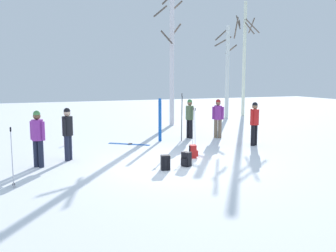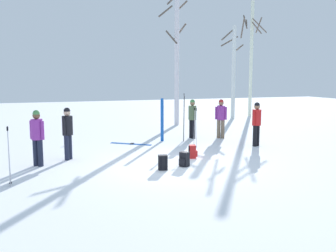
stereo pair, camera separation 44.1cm
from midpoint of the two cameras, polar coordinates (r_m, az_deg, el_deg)
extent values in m
plane|color=white|center=(11.64, -0.45, -5.95)|extent=(60.00, 60.00, 0.00)
cylinder|color=black|center=(16.59, 2.34, -0.41)|extent=(0.16, 0.16, 0.82)
cylinder|color=black|center=(16.45, 2.72, -0.48)|extent=(0.16, 0.16, 0.82)
cylinder|color=#566B47|center=(16.43, 2.55, 2.04)|extent=(0.34, 0.34, 0.62)
sphere|color=#997051|center=(16.40, 2.55, 3.50)|extent=(0.22, 0.22, 0.22)
sphere|color=#4C8C4C|center=(16.39, 2.56, 3.71)|extent=(0.21, 0.21, 0.21)
cylinder|color=#566B47|center=(16.60, 2.11, 2.03)|extent=(0.10, 0.10, 0.56)
cylinder|color=#566B47|center=(16.27, 2.99, 1.91)|extent=(0.10, 0.10, 0.56)
cylinder|color=#1E2338|center=(12.75, -15.68, -3.15)|extent=(0.16, 0.16, 0.82)
cylinder|color=#1E2338|center=(12.60, -16.08, -3.29)|extent=(0.16, 0.16, 0.82)
cylinder|color=black|center=(12.56, -16.00, 0.01)|extent=(0.34, 0.34, 0.62)
sphere|color=beige|center=(12.52, -16.07, 1.91)|extent=(0.22, 0.22, 0.22)
sphere|color=black|center=(12.51, -16.08, 2.19)|extent=(0.21, 0.21, 0.21)
cylinder|color=black|center=(12.75, -15.54, 0.04)|extent=(0.10, 0.10, 0.56)
cylinder|color=black|center=(12.38, -16.47, -0.21)|extent=(0.10, 0.10, 0.56)
cylinder|color=#1E2338|center=(12.08, -20.40, -3.94)|extent=(0.16, 0.16, 0.82)
cylinder|color=#1E2338|center=(11.96, -19.74, -4.02)|extent=(0.16, 0.16, 0.82)
cylinder|color=purple|center=(11.90, -20.23, -0.58)|extent=(0.34, 0.34, 0.62)
sphere|color=brown|center=(11.85, -20.32, 1.43)|extent=(0.22, 0.22, 0.22)
sphere|color=#4C8C4C|center=(11.85, -20.34, 1.72)|extent=(0.21, 0.21, 0.21)
cylinder|color=purple|center=(12.04, -20.98, -0.62)|extent=(0.10, 0.10, 0.56)
cylinder|color=purple|center=(11.77, -19.45, -0.73)|extent=(0.10, 0.10, 0.56)
cylinder|color=black|center=(15.18, 12.31, -1.33)|extent=(0.16, 0.16, 0.82)
cylinder|color=black|center=(15.03, 11.94, -1.41)|extent=(0.16, 0.16, 0.82)
cylinder|color=red|center=(15.01, 12.20, 1.34)|extent=(0.34, 0.34, 0.62)
sphere|color=#997051|center=(14.97, 12.25, 2.94)|extent=(0.22, 0.22, 0.22)
sphere|color=black|center=(14.97, 12.25, 3.17)|extent=(0.21, 0.21, 0.21)
cylinder|color=red|center=(15.19, 12.62, 1.33)|extent=(0.10, 0.10, 0.56)
cylinder|color=red|center=(14.84, 11.77, 1.20)|extent=(0.10, 0.10, 0.56)
cylinder|color=#72604C|center=(16.67, 7.12, -0.42)|extent=(0.16, 0.16, 0.82)
cylinder|color=#72604C|center=(16.69, 6.51, -0.40)|extent=(0.16, 0.16, 0.82)
cylinder|color=purple|center=(16.60, 6.86, 2.05)|extent=(0.34, 0.34, 0.62)
sphere|color=#997051|center=(16.56, 6.88, 3.50)|extent=(0.22, 0.22, 0.22)
sphere|color=#B22626|center=(16.56, 6.88, 3.71)|extent=(0.21, 0.21, 0.21)
cylinder|color=purple|center=(16.57, 7.57, 1.96)|extent=(0.10, 0.10, 0.56)
cylinder|color=purple|center=(16.63, 6.14, 2.00)|extent=(0.10, 0.10, 0.56)
cube|color=black|center=(15.60, 1.31, 1.12)|extent=(0.07, 0.21, 1.92)
cube|color=black|center=(15.52, 1.32, 4.80)|extent=(0.03, 0.07, 0.10)
cube|color=black|center=(15.66, 1.28, 1.15)|extent=(0.07, 0.21, 1.92)
cube|color=black|center=(15.58, 1.29, 4.81)|extent=(0.03, 0.07, 0.10)
cube|color=blue|center=(15.66, -2.14, 0.76)|extent=(0.07, 0.05, 1.71)
cube|color=blue|center=(15.58, -2.16, 4.04)|extent=(0.06, 0.04, 0.10)
cube|color=blue|center=(15.65, -1.93, 0.76)|extent=(0.07, 0.05, 1.71)
cube|color=blue|center=(15.56, -1.95, 4.04)|extent=(0.06, 0.04, 0.10)
cube|color=blue|center=(15.13, -6.84, -2.78)|extent=(1.43, 1.11, 0.02)
cube|color=#333338|center=(15.11, -6.66, -2.71)|extent=(0.13, 0.12, 0.03)
cube|color=blue|center=(15.22, -6.69, -2.72)|extent=(1.43, 1.11, 0.02)
cube|color=#333338|center=(15.20, -6.52, -2.64)|extent=(0.13, 0.12, 0.03)
cylinder|color=#B2B2BC|center=(14.44, 2.96, -0.41)|extent=(0.02, 0.11, 1.43)
cylinder|color=black|center=(14.35, 2.98, 2.61)|extent=(0.04, 0.04, 0.10)
cylinder|color=black|center=(14.55, 2.94, -2.92)|extent=(0.07, 0.07, 0.01)
cylinder|color=#B2B2BC|center=(14.29, 3.23, -0.50)|extent=(0.02, 0.11, 1.43)
cylinder|color=black|center=(14.20, 3.26, 2.55)|extent=(0.04, 0.04, 0.10)
cylinder|color=black|center=(14.39, 3.21, -3.03)|extent=(0.07, 0.07, 0.01)
cylinder|color=#B2B2BC|center=(10.13, -23.74, -4.63)|extent=(0.02, 0.10, 1.39)
cylinder|color=black|center=(10.00, -23.97, -0.44)|extent=(0.04, 0.04, 0.10)
cylinder|color=black|center=(10.27, -23.55, -8.05)|extent=(0.07, 0.07, 0.01)
cylinder|color=#B2B2BC|center=(10.03, -23.77, -4.75)|extent=(0.02, 0.10, 1.39)
cylinder|color=black|center=(9.90, -24.00, -0.52)|extent=(0.04, 0.04, 0.10)
cylinder|color=black|center=(10.17, -23.58, -8.20)|extent=(0.07, 0.07, 0.01)
cube|color=black|center=(11.46, 1.71, -5.04)|extent=(0.31, 0.33, 0.44)
cube|color=black|center=(11.37, 1.32, -5.48)|extent=(0.15, 0.20, 0.20)
cube|color=black|center=(11.59, 1.75, -4.89)|extent=(0.04, 0.04, 0.37)
cube|color=black|center=(11.51, 2.33, -4.98)|extent=(0.04, 0.04, 0.37)
cube|color=red|center=(12.60, 2.82, -3.87)|extent=(0.26, 0.30, 0.44)
cube|color=red|center=(12.64, 3.40, -4.15)|extent=(0.11, 0.20, 0.20)
cube|color=black|center=(12.52, 2.35, -3.95)|extent=(0.03, 0.04, 0.37)
cube|color=black|center=(12.66, 2.26, -3.82)|extent=(0.03, 0.04, 0.37)
cube|color=black|center=(11.01, -1.55, -5.57)|extent=(0.29, 0.24, 0.44)
cube|color=black|center=(11.15, -1.66, -5.75)|extent=(0.20, 0.09, 0.20)
cube|color=black|center=(10.91, -1.08, -5.69)|extent=(0.04, 0.03, 0.37)
cube|color=black|center=(10.89, -1.83, -5.72)|extent=(0.04, 0.03, 0.37)
cylinder|color=red|center=(15.36, -16.18, -2.56)|extent=(0.06, 0.06, 0.18)
cylinder|color=black|center=(15.34, -16.20, -2.18)|extent=(0.04, 0.04, 0.02)
cylinder|color=silver|center=(20.80, -0.02, 10.84)|extent=(0.26, 0.26, 7.78)
cylinder|color=brown|center=(21.24, 0.39, 14.07)|extent=(0.64, 0.63, 0.93)
cylinder|color=brown|center=(21.40, -1.76, 17.05)|extent=(1.15, 1.02, 0.83)
cylinder|color=brown|center=(21.41, 0.62, 17.68)|extent=(0.52, 0.74, 0.57)
cylinder|color=brown|center=(20.59, -0.85, 13.35)|extent=(0.43, 0.84, 0.78)
cylinder|color=silver|center=(24.38, 8.47, 8.03)|extent=(0.25, 0.25, 5.85)
cylinder|color=brown|center=(24.87, 7.58, 13.57)|extent=(1.10, 0.50, 0.79)
cylinder|color=brown|center=(24.99, 7.84, 12.61)|extent=(1.23, 0.12, 0.70)
cylinder|color=brown|center=(24.77, 9.05, 11.42)|extent=(0.47, 0.79, 0.59)
cylinder|color=brown|center=(24.65, 9.79, 14.46)|extent=(0.44, 1.04, 1.21)
cylinder|color=silver|center=(26.17, 11.02, 9.89)|extent=(0.22, 0.22, 7.63)
cylinder|color=brown|center=(26.52, 12.10, 14.69)|extent=(0.26, 0.97, 0.92)
cylinder|color=brown|center=(26.03, 11.84, 14.32)|extent=(0.90, 0.29, 0.72)
cylinder|color=brown|center=(26.35, 10.33, 15.13)|extent=(0.43, 0.72, 0.53)
cylinder|color=brown|center=(26.26, 10.14, 15.26)|extent=(0.35, 0.98, 1.03)
cylinder|color=brown|center=(25.90, 12.25, 14.61)|extent=(1.33, 0.43, 0.84)
camera|label=1|loc=(0.22, -90.97, -0.13)|focal=40.13mm
camera|label=2|loc=(0.22, 89.03, 0.13)|focal=40.13mm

